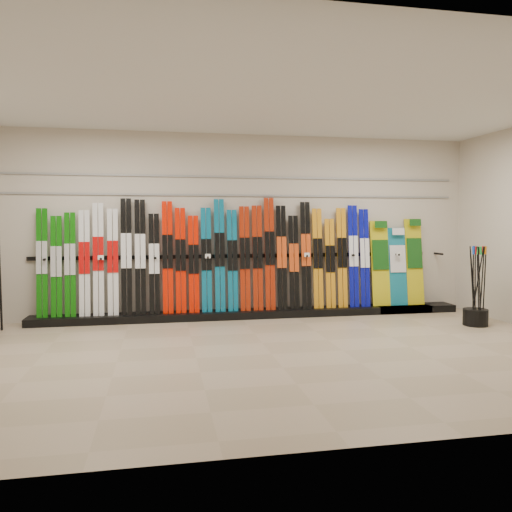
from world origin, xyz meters
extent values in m
plane|color=tan|center=(0.00, 0.00, 0.00)|extent=(8.00, 8.00, 0.00)
plane|color=beige|center=(0.00, 2.50, 1.50)|extent=(8.00, 0.00, 8.00)
plane|color=silver|center=(0.00, 0.00, 3.00)|extent=(8.00, 8.00, 0.00)
cube|color=black|center=(0.22, 2.28, 0.06)|extent=(8.00, 0.40, 0.12)
cube|color=#0F640A|center=(-3.05, 2.32, 0.95)|extent=(0.17, 0.19, 1.65)
cube|color=#0F640A|center=(-2.84, 2.31, 0.89)|extent=(0.17, 0.17, 1.54)
cube|color=#0F640A|center=(-2.64, 2.31, 0.91)|extent=(0.17, 0.18, 1.59)
cube|color=silver|center=(-2.43, 2.31, 0.93)|extent=(0.17, 0.18, 1.63)
cube|color=silver|center=(-2.23, 2.32, 0.99)|extent=(0.17, 0.20, 1.74)
cube|color=silver|center=(-2.01, 2.32, 0.94)|extent=(0.17, 0.19, 1.65)
cube|color=black|center=(-1.81, 2.32, 1.03)|extent=(0.17, 0.20, 1.81)
cube|color=black|center=(-1.59, 2.32, 1.02)|extent=(0.17, 0.20, 1.80)
cube|color=black|center=(-1.38, 2.31, 0.91)|extent=(0.17, 0.18, 1.58)
cube|color=red|center=(-1.17, 2.32, 1.01)|extent=(0.17, 0.20, 1.77)
cube|color=red|center=(-0.97, 2.32, 0.95)|extent=(0.17, 0.19, 1.67)
cube|color=red|center=(-0.76, 2.31, 0.89)|extent=(0.17, 0.18, 1.55)
cube|color=#0A6084|center=(-0.56, 2.32, 0.96)|extent=(0.17, 0.19, 1.67)
cube|color=#0A6084|center=(-0.34, 2.32, 1.03)|extent=(0.17, 0.20, 1.81)
cube|color=#0A6084|center=(-0.13, 2.31, 0.94)|extent=(0.17, 0.19, 1.64)
cube|color=#9F2109|center=(0.07, 2.32, 0.97)|extent=(0.17, 0.19, 1.70)
cube|color=#9F2109|center=(0.28, 2.32, 0.98)|extent=(0.17, 0.19, 1.71)
cube|color=#9F2109|center=(0.49, 2.33, 1.04)|extent=(0.17, 0.21, 1.84)
cube|color=black|center=(0.69, 2.32, 0.98)|extent=(0.17, 0.19, 1.71)
cube|color=black|center=(0.90, 2.31, 0.89)|extent=(0.17, 0.18, 1.55)
cube|color=black|center=(1.11, 2.32, 1.01)|extent=(0.17, 0.20, 1.78)
cube|color=orange|center=(1.31, 2.32, 0.95)|extent=(0.17, 0.19, 1.67)
cube|color=orange|center=(1.53, 2.31, 0.87)|extent=(0.17, 0.17, 1.50)
cube|color=orange|center=(1.74, 2.32, 0.96)|extent=(0.17, 0.19, 1.68)
cube|color=#0A0F98|center=(1.95, 2.32, 0.98)|extent=(0.17, 0.19, 1.73)
cube|color=#0A0F98|center=(2.15, 2.32, 0.95)|extent=(0.17, 0.19, 1.66)
cube|color=gold|center=(2.45, 2.35, 0.85)|extent=(0.32, 0.23, 1.46)
cube|color=#14728C|center=(2.77, 2.34, 0.79)|extent=(0.32, 0.21, 1.34)
cube|color=gold|center=(3.09, 2.35, 0.87)|extent=(0.31, 0.23, 1.50)
cylinder|color=black|center=(3.39, 1.02, 0.12)|extent=(0.36, 0.36, 0.25)
cylinder|color=black|center=(3.37, 1.02, 0.61)|extent=(0.04, 0.11, 1.18)
cylinder|color=black|center=(3.51, 0.99, 0.61)|extent=(0.08, 0.07, 1.18)
cylinder|color=black|center=(3.32, 1.02, 0.61)|extent=(0.04, 0.16, 1.17)
cylinder|color=black|center=(3.37, 0.98, 0.61)|extent=(0.12, 0.13, 1.17)
cylinder|color=black|center=(3.50, 1.05, 0.61)|extent=(0.06, 0.13, 1.18)
cylinder|color=black|center=(3.39, 0.98, 0.61)|extent=(0.06, 0.07, 1.18)
cylinder|color=black|center=(3.40, 1.11, 0.61)|extent=(0.09, 0.12, 1.18)
cylinder|color=black|center=(3.39, 0.94, 0.61)|extent=(0.09, 0.04, 1.18)
cylinder|color=black|center=(3.40, 1.12, 0.61)|extent=(0.03, 0.08, 1.18)
cube|color=gray|center=(0.00, 2.48, 2.00)|extent=(7.60, 0.02, 0.03)
cube|color=gray|center=(0.00, 2.48, 2.30)|extent=(7.60, 0.02, 0.03)
camera|label=1|loc=(-1.28, -5.68, 1.58)|focal=35.00mm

